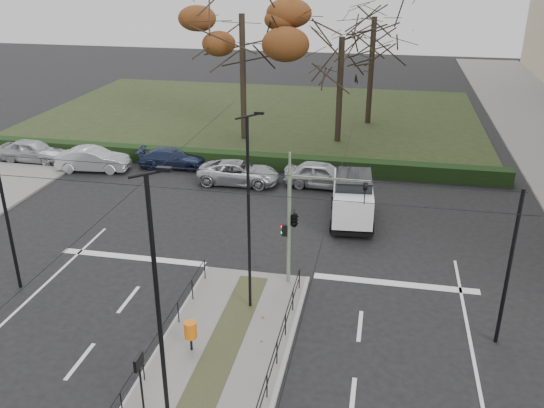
{
  "coord_description": "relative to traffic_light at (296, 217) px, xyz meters",
  "views": [
    {
      "loc": [
        5.0,
        -16.53,
        12.87
      ],
      "look_at": [
        0.16,
        7.67,
        2.28
      ],
      "focal_mm": 38.0,
      "sensor_mm": 36.0,
      "label": 1
    }
  ],
  "objects": [
    {
      "name": "traffic_light",
      "position": [
        0.0,
        0.0,
        0.0
      ],
      "size": [
        3.52,
        2.02,
        5.18
      ],
      "color": "gray",
      "rests_on": "median_island"
    },
    {
      "name": "bare_tree_near",
      "position": [
        -0.17,
        21.14,
        4.0
      ],
      "size": [
        5.33,
        5.33,
        10.13
      ],
      "color": "black",
      "rests_on": "park"
    },
    {
      "name": "bare_tree_center",
      "position": [
        1.83,
        26.8,
        4.84
      ],
      "size": [
        6.94,
        6.94,
        11.32
      ],
      "color": "black",
      "rests_on": "park"
    },
    {
      "name": "median_island",
      "position": [
        -1.8,
        -7.0,
        -3.08
      ],
      "size": [
        4.4,
        15.0,
        0.14
      ],
      "primitive_type": "cube",
      "color": "#605E5C",
      "rests_on": "ground"
    },
    {
      "name": "catenary",
      "position": [
        -1.8,
        -2.88,
        0.27
      ],
      "size": [
        20.0,
        34.0,
        6.0
      ],
      "color": "black",
      "rests_on": "ground"
    },
    {
      "name": "parked_car_fourth",
      "position": [
        -5.33,
        11.19,
        -2.46
      ],
      "size": [
        5.08,
        2.45,
        1.4
      ],
      "primitive_type": "imported",
      "rotation": [
        0.0,
        0.0,
        1.6
      ],
      "color": "#AFB2B7",
      "rests_on": "ground"
    },
    {
      "name": "white_van",
      "position": [
        1.88,
        7.07,
        -1.83
      ],
      "size": [
        2.51,
        4.99,
        2.55
      ],
      "color": "white",
      "rests_on": "ground"
    },
    {
      "name": "park",
      "position": [
        -7.8,
        27.5,
        -3.1
      ],
      "size": [
        38.0,
        26.0,
        0.1
      ],
      "primitive_type": "cube",
      "color": "black",
      "rests_on": "ground"
    },
    {
      "name": "rust_tree",
      "position": [
        -7.27,
        20.37,
        6.08
      ],
      "size": [
        10.75,
        10.75,
        12.02
      ],
      "color": "black",
      "rests_on": "park"
    },
    {
      "name": "ground",
      "position": [
        -1.8,
        -4.5,
        -3.15
      ],
      "size": [
        140.0,
        140.0,
        0.0
      ],
      "primitive_type": "plane",
      "color": "black",
      "rests_on": "ground"
    },
    {
      "name": "parked_car_fifth",
      "position": [
        -0.24,
        11.62,
        -2.38
      ],
      "size": [
        4.67,
        2.11,
        1.56
      ],
      "primitive_type": "imported",
      "rotation": [
        0.0,
        0.0,
        1.51
      ],
      "color": "#AFB2B7",
      "rests_on": "ground"
    },
    {
      "name": "streetlamp_median_near",
      "position": [
        -2.1,
        -9.36,
        1.22
      ],
      "size": [
        0.7,
        0.14,
        8.32
      ],
      "color": "black",
      "rests_on": "median_island"
    },
    {
      "name": "parked_car_third",
      "position": [
        -10.38,
        13.15,
        -2.51
      ],
      "size": [
        4.63,
        2.29,
        1.29
      ],
      "primitive_type": "imported",
      "rotation": [
        0.0,
        0.0,
        1.68
      ],
      "color": "#1C2742",
      "rests_on": "ground"
    },
    {
      "name": "hedge",
      "position": [
        -7.8,
        14.1,
        -2.65
      ],
      "size": [
        38.0,
        1.0,
        1.0
      ],
      "primitive_type": "cube",
      "color": "black",
      "rests_on": "ground"
    },
    {
      "name": "litter_bin",
      "position": [
        -2.84,
        -5.29,
        -2.2
      ],
      "size": [
        0.44,
        0.44,
        1.14
      ],
      "color": "black",
      "rests_on": "median_island"
    },
    {
      "name": "streetlamp_median_far",
      "position": [
        -1.44,
        -2.19,
        1.0
      ],
      "size": [
        0.66,
        0.13,
        7.89
      ],
      "color": "black",
      "rests_on": "median_island"
    },
    {
      "name": "info_panel",
      "position": [
        -3.31,
        -8.45,
        -1.39
      ],
      "size": [
        0.12,
        0.54,
        2.07
      ],
      "color": "black",
      "rests_on": "median_island"
    },
    {
      "name": "median_railing",
      "position": [
        -1.8,
        -7.1,
        -2.18
      ],
      "size": [
        4.14,
        13.24,
        0.92
      ],
      "color": "black",
      "rests_on": "median_island"
    },
    {
      "name": "parked_car_first",
      "position": [
        -20.13,
        12.43,
        -2.38
      ],
      "size": [
        4.58,
        1.94,
        1.55
      ],
      "primitive_type": "imported",
      "rotation": [
        0.0,
        0.0,
        1.54
      ],
      "color": "#AFB2B7",
      "rests_on": "ground"
    },
    {
      "name": "parked_car_second",
      "position": [
        -15.23,
        11.57,
        -2.39
      ],
      "size": [
        4.82,
        2.18,
        1.53
      ],
      "primitive_type": "imported",
      "rotation": [
        0.0,
        0.0,
        1.69
      ],
      "color": "#AFB2B7",
      "rests_on": "ground"
    }
  ]
}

